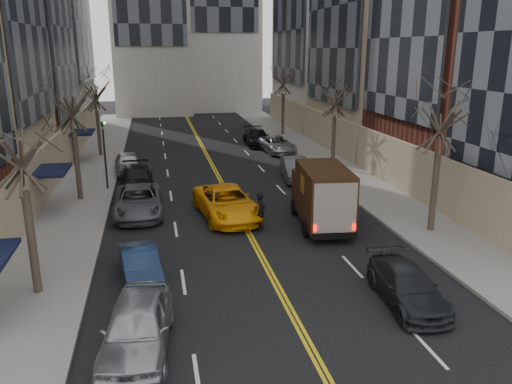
# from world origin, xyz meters

# --- Properties ---
(sidewalk_left) EXTENTS (4.00, 66.00, 0.15)m
(sidewalk_left) POSITION_xyz_m (-9.00, 27.00, 0.07)
(sidewalk_left) COLOR slate
(sidewalk_left) RESTS_ON ground
(sidewalk_right) EXTENTS (4.00, 66.00, 0.15)m
(sidewalk_right) POSITION_xyz_m (9.00, 27.00, 0.07)
(sidewalk_right) COLOR slate
(sidewalk_right) RESTS_ON ground
(tree_lf_near) EXTENTS (3.20, 3.20, 8.41)m
(tree_lf_near) POSITION_xyz_m (-8.80, 8.00, 6.24)
(tree_lf_near) COLOR #382D23
(tree_lf_near) RESTS_ON sidewalk_left
(tree_lf_mid) EXTENTS (3.20, 3.20, 8.91)m
(tree_lf_mid) POSITION_xyz_m (-8.80, 20.00, 6.60)
(tree_lf_mid) COLOR #382D23
(tree_lf_mid) RESTS_ON sidewalk_left
(tree_lf_far) EXTENTS (3.20, 3.20, 8.12)m
(tree_lf_far) POSITION_xyz_m (-8.80, 33.00, 6.02)
(tree_lf_far) COLOR #382D23
(tree_lf_far) RESTS_ON sidewalk_left
(tree_rt_near) EXTENTS (3.20, 3.20, 8.71)m
(tree_rt_near) POSITION_xyz_m (8.80, 11.00, 6.45)
(tree_rt_near) COLOR #382D23
(tree_rt_near) RESTS_ON sidewalk_right
(tree_rt_mid) EXTENTS (3.20, 3.20, 8.32)m
(tree_rt_mid) POSITION_xyz_m (8.80, 25.00, 6.17)
(tree_rt_mid) COLOR #382D23
(tree_rt_mid) RESTS_ON sidewalk_right
(tree_rt_far) EXTENTS (3.20, 3.20, 9.11)m
(tree_rt_far) POSITION_xyz_m (8.80, 40.00, 6.74)
(tree_rt_far) COLOR #382D23
(tree_rt_far) RESTS_ON sidewalk_right
(traffic_signal) EXTENTS (0.29, 0.26, 4.70)m
(traffic_signal) POSITION_xyz_m (-7.39, 22.00, 2.82)
(traffic_signal) COLOR black
(traffic_signal) RESTS_ON sidewalk_left
(ups_truck) EXTENTS (2.83, 5.97, 3.16)m
(ups_truck) POSITION_xyz_m (3.82, 13.05, 1.59)
(ups_truck) COLOR black
(ups_truck) RESTS_ON ground
(observer_sedan) EXTENTS (2.15, 4.60, 1.30)m
(observer_sedan) POSITION_xyz_m (4.20, 4.74, 0.65)
(observer_sedan) COLOR black
(observer_sedan) RESTS_ON ground
(taxi) EXTENTS (3.41, 6.16, 1.63)m
(taxi) POSITION_xyz_m (-0.69, 15.29, 0.82)
(taxi) COLOR #F79F0A
(taxi) RESTS_ON ground
(pedestrian) EXTENTS (0.66, 0.81, 1.93)m
(pedestrian) POSITION_xyz_m (0.70, 13.11, 0.96)
(pedestrian) COLOR black
(pedestrian) RESTS_ON ground
(parked_lf_a) EXTENTS (2.44, 4.97, 1.63)m
(parked_lf_a) POSITION_xyz_m (-5.10, 3.63, 0.82)
(parked_lf_a) COLOR #9C9FA4
(parked_lf_a) RESTS_ON ground
(parked_lf_b) EXTENTS (1.89, 4.05, 1.28)m
(parked_lf_b) POSITION_xyz_m (-5.10, 8.47, 0.64)
(parked_lf_b) COLOR #13203B
(parked_lf_b) RESTS_ON ground
(parked_lf_c) EXTENTS (2.61, 5.53, 1.53)m
(parked_lf_c) POSITION_xyz_m (-5.35, 16.72, 0.76)
(parked_lf_c) COLOR #4D5055
(parked_lf_c) RESTS_ON ground
(parked_lf_d) EXTENTS (2.20, 5.22, 1.51)m
(parked_lf_d) POSITION_xyz_m (-5.60, 21.74, 0.75)
(parked_lf_d) COLOR black
(parked_lf_d) RESTS_ON ground
(parked_lf_e) EXTENTS (2.15, 4.56, 1.51)m
(parked_lf_e) POSITION_xyz_m (-6.30, 26.46, 0.75)
(parked_lf_e) COLOR #A1A2A8
(parked_lf_e) RESTS_ON ground
(parked_rt_a) EXTENTS (2.16, 4.77, 1.52)m
(parked_rt_a) POSITION_xyz_m (5.10, 22.34, 0.76)
(parked_rt_a) COLOR #474B4F
(parked_rt_a) RESTS_ON ground
(parked_rt_b) EXTENTS (2.79, 5.24, 1.40)m
(parked_rt_b) POSITION_xyz_m (6.14, 31.65, 0.70)
(parked_rt_b) COLOR #9FA2A6
(parked_rt_b) RESTS_ON ground
(parked_rt_c) EXTENTS (2.25, 5.22, 1.50)m
(parked_rt_c) POSITION_xyz_m (5.10, 35.37, 0.75)
(parked_rt_c) COLOR black
(parked_rt_c) RESTS_ON ground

